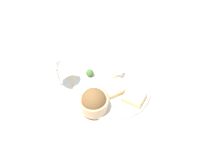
{
  "coord_description": "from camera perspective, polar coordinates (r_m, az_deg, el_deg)",
  "views": [
    {
      "loc": [
        -0.01,
        0.62,
        0.68
      ],
      "look_at": [
        0.0,
        0.0,
        0.03
      ],
      "focal_mm": 35.0,
      "sensor_mm": 36.0,
      "label": 1
    }
  ],
  "objects": [
    {
      "name": "garnish",
      "position": [
        0.95,
        -5.82,
        2.95
      ],
      "size": [
        0.03,
        0.03,
        0.03
      ],
      "color": "#477533",
      "rests_on": "dinner_plate"
    },
    {
      "name": "cheese_toast_near",
      "position": [
        0.89,
        0.78,
        -1.12
      ],
      "size": [
        0.11,
        0.11,
        0.03
      ],
      "color": "#D1B27F",
      "rests_on": "dinner_plate"
    },
    {
      "name": "dinner_plate",
      "position": [
        0.92,
        -0.0,
        -1.16
      ],
      "size": [
        0.32,
        0.32,
        0.01
      ],
      "color": "silver",
      "rests_on": "ground_plane"
    },
    {
      "name": "cheese_toast_far",
      "position": [
        0.86,
        5.8,
        -3.4
      ],
      "size": [
        0.1,
        0.1,
        0.03
      ],
      "color": "#D1B27F",
      "rests_on": "dinner_plate"
    },
    {
      "name": "ground_plane",
      "position": [
        0.92,
        -0.0,
        -1.46
      ],
      "size": [
        4.0,
        4.0,
        0.0
      ],
      "primitive_type": "plane",
      "color": "beige"
    },
    {
      "name": "sauce_ramekin",
      "position": [
        0.95,
        1.34,
        3.07
      ],
      "size": [
        0.06,
        0.06,
        0.03
      ],
      "color": "beige",
      "rests_on": "dinner_plate"
    },
    {
      "name": "salad_bowl",
      "position": [
        0.82,
        -4.75,
        -4.56
      ],
      "size": [
        0.11,
        0.11,
        0.09
      ],
      "color": "tan",
      "rests_on": "dinner_plate"
    },
    {
      "name": "wine_glass",
      "position": [
        0.88,
        -14.56,
        5.03
      ],
      "size": [
        0.09,
        0.09,
        0.17
      ],
      "color": "silver",
      "rests_on": "ground_plane"
    }
  ]
}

